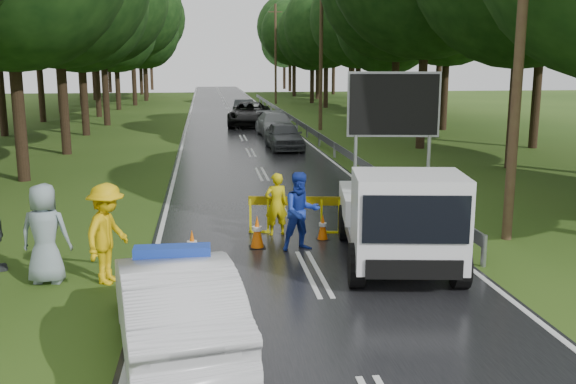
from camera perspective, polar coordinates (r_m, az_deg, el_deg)
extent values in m
plane|color=#294614|center=(13.42, 2.25, -7.27)|extent=(160.00, 160.00, 0.00)
cube|color=black|center=(42.79, -4.50, 5.73)|extent=(7.00, 140.00, 0.02)
cylinder|color=gray|center=(14.38, 17.02, -5.02)|extent=(0.12, 0.12, 0.70)
cube|color=gray|center=(43.09, 0.44, 6.53)|extent=(0.05, 60.00, 0.30)
cylinder|color=#462D20|center=(16.29, 20.00, 13.25)|extent=(0.24, 0.24, 10.00)
cylinder|color=#462D20|center=(41.19, 2.96, 12.48)|extent=(0.24, 0.24, 10.00)
cylinder|color=#462D20|center=(66.93, -1.11, 12.13)|extent=(0.24, 0.24, 10.00)
cube|color=#462D20|center=(67.10, -1.13, 15.72)|extent=(1.40, 0.08, 0.08)
imported|color=silver|center=(9.92, -10.08, -9.78)|extent=(2.34, 4.75, 1.50)
cube|color=#1938A5|center=(9.65, -10.25, -5.22)|extent=(1.16, 0.50, 0.15)
cube|color=gray|center=(14.66, 9.36, -3.42)|extent=(2.75, 4.68, 0.26)
cube|color=white|center=(15.58, 8.88, -0.93)|extent=(2.57, 2.83, 0.58)
cube|color=white|center=(12.67, 10.63, -2.41)|extent=(2.33, 1.98, 1.79)
cube|color=black|center=(11.79, 11.33, -2.42)|extent=(1.93, 0.34, 0.89)
cube|color=black|center=(14.83, 9.38, 7.68)|extent=(1.99, 0.43, 1.37)
cylinder|color=black|center=(12.58, 6.11, -6.50)|extent=(0.43, 0.92, 0.88)
cylinder|color=black|center=(12.91, 15.04, -6.38)|extent=(0.43, 0.92, 0.88)
cylinder|color=black|center=(15.81, 5.13, -2.72)|extent=(0.43, 0.92, 0.88)
cylinder|color=black|center=(16.07, 12.26, -2.71)|extent=(0.43, 0.92, 0.88)
cube|color=yellow|center=(16.38, -3.36, -2.15)|extent=(0.06, 0.06, 0.90)
cube|color=yellow|center=(16.34, -1.78, -2.17)|extent=(0.06, 0.06, 0.90)
cube|color=yellow|center=(16.31, 2.99, -2.20)|extent=(0.06, 0.06, 0.90)
cube|color=yellow|center=(16.33, 4.57, -2.21)|extent=(0.06, 0.06, 0.90)
cube|color=#F2CC00|center=(16.22, 0.60, -0.79)|extent=(2.33, 0.43, 0.23)
imported|color=#D5C10B|center=(16.08, -1.05, -1.11)|extent=(0.63, 0.46, 1.60)
imported|color=#1A35AD|center=(14.79, 1.17, -1.76)|extent=(1.02, 0.87, 1.85)
imported|color=yellow|center=(13.10, -15.77, -3.59)|extent=(1.18, 1.48, 2.01)
imported|color=#8597A0|center=(13.48, -20.79, -3.49)|extent=(1.06, 0.77, 2.01)
imported|color=#414448|center=(31.96, -0.35, 5.02)|extent=(1.76, 4.11, 1.38)
imported|color=#979A9E|center=(37.91, -1.13, 6.05)|extent=(2.22, 4.88, 1.39)
imported|color=black|center=(43.76, -3.43, 6.92)|extent=(3.41, 6.10, 1.61)
imported|color=#414549|center=(51.54, -3.98, 7.45)|extent=(1.95, 4.19, 1.33)
cube|color=black|center=(12.37, -13.34, -9.17)|extent=(0.32, 0.32, 0.03)
cone|color=#FF6608|center=(12.26, -13.41, -7.72)|extent=(0.26, 0.26, 0.66)
cube|color=black|center=(15.19, -2.75, -4.95)|extent=(0.38, 0.38, 0.03)
cone|color=#FF6608|center=(15.08, -2.76, -3.51)|extent=(0.31, 0.31, 0.78)
cube|color=black|center=(15.88, 3.09, -4.23)|extent=(0.31, 0.31, 0.03)
cone|color=#FF6608|center=(15.79, 3.11, -3.09)|extent=(0.26, 0.26, 0.64)
cube|color=black|center=(14.26, -8.47, -6.18)|extent=(0.35, 0.35, 0.03)
cone|color=#FF6608|center=(14.15, -8.51, -4.75)|extent=(0.29, 0.29, 0.73)
cube|color=black|center=(18.44, 10.68, -2.17)|extent=(0.36, 0.36, 0.03)
cone|color=#FF6608|center=(18.36, 10.72, -1.02)|extent=(0.30, 0.30, 0.75)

